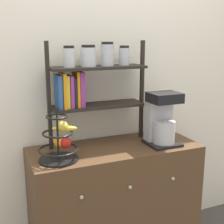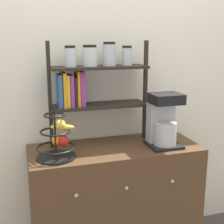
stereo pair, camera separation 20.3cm
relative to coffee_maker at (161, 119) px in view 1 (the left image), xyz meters
The scene contains 5 objects.
wall_back 0.54m from the coffee_maker, 134.16° to the left, with size 7.00×0.05×2.60m, color silver.
sideboard 0.69m from the coffee_maker, behind, with size 1.16×0.49×0.85m.
coffee_maker is the anchor object (origin of this frame).
fruit_stand 0.72m from the coffee_maker, behind, with size 0.24×0.24×0.33m.
shelf_hutch 0.57m from the coffee_maker, 158.06° to the left, with size 0.70×0.20×0.71m.
Camera 1 is at (-0.80, -1.61, 1.58)m, focal length 50.00 mm.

